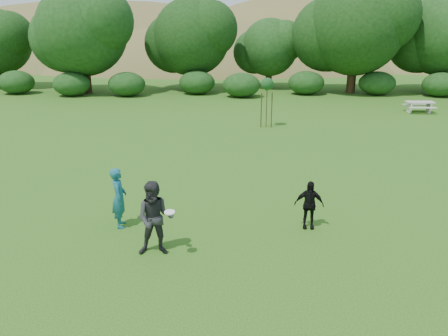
% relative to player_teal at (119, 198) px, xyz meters
% --- Properties ---
extents(ground, '(120.00, 120.00, 0.00)m').
position_rel_player_teal_xyz_m(ground, '(2.95, -0.73, -0.90)').
color(ground, '#19470C').
rests_on(ground, ground).
extents(player_teal, '(0.56, 0.73, 1.79)m').
position_rel_player_teal_xyz_m(player_teal, '(0.00, 0.00, 0.00)').
color(player_teal, '#175869').
rests_on(player_teal, ground).
extents(player_grey, '(1.02, 0.83, 1.97)m').
position_rel_player_teal_xyz_m(player_grey, '(1.37, -1.57, 0.09)').
color(player_grey, '#29292C').
rests_on(player_grey, ground).
extents(player_black, '(0.86, 0.40, 1.44)m').
position_rel_player_teal_xyz_m(player_black, '(5.50, 0.13, -0.18)').
color(player_black, black).
rests_on(player_black, ground).
extents(frisbee, '(0.27, 0.27, 0.05)m').
position_rel_player_teal_xyz_m(frisbee, '(1.79, -1.85, 0.40)').
color(frisbee, white).
rests_on(frisbee, ground).
extents(sapling, '(0.70, 0.70, 2.85)m').
position_rel_player_teal_xyz_m(sapling, '(4.91, 13.38, 1.52)').
color(sapling, '#3B2D17').
rests_on(sapling, ground).
extents(picnic_table, '(1.80, 1.48, 0.76)m').
position_rel_player_teal_xyz_m(picnic_table, '(15.51, 18.32, -0.38)').
color(picnic_table, '#B6B1A8').
rests_on(picnic_table, ground).
extents(hillside, '(150.00, 72.00, 52.00)m').
position_rel_player_teal_xyz_m(hillside, '(2.39, 67.72, -12.87)').
color(hillside, olive).
rests_on(hillside, ground).
extents(tree_row, '(53.92, 10.38, 9.62)m').
position_rel_player_teal_xyz_m(tree_row, '(6.18, 27.96, 3.98)').
color(tree_row, '#3A2616').
rests_on(tree_row, ground).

